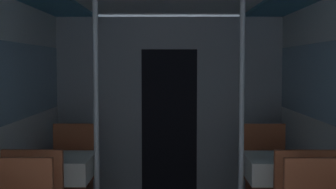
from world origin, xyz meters
The scene contains 5 objects.
bulkhead_far centered at (0.00, 4.01, 1.03)m, with size 2.60×0.09×2.06m.
dining_table_left_1 centered at (-0.95, 2.53, 0.60)m, with size 0.59×0.59×0.73m.
support_pole_left_1 centered at (-0.62, 2.53, 1.03)m, with size 0.04×0.04×2.06m.
dining_table_right_1 centered at (0.95, 2.53, 0.60)m, with size 0.59×0.59×0.73m.
support_pole_right_1 centered at (0.62, 2.53, 1.03)m, with size 0.04×0.04×2.06m.
Camera 1 is at (0.01, -1.42, 1.51)m, focal length 50.00 mm.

